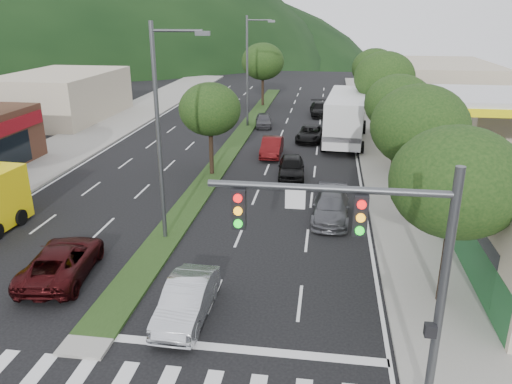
% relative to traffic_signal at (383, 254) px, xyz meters
% --- Properties ---
extents(ground, '(160.00, 160.00, 0.00)m').
position_rel_traffic_signal_xyz_m(ground, '(-9.03, 1.54, -4.65)').
color(ground, black).
rests_on(ground, ground).
extents(sidewalk_right, '(5.00, 90.00, 0.15)m').
position_rel_traffic_signal_xyz_m(sidewalk_right, '(3.47, 26.54, -4.57)').
color(sidewalk_right, gray).
rests_on(sidewalk_right, ground).
extents(sidewalk_left, '(6.00, 90.00, 0.15)m').
position_rel_traffic_signal_xyz_m(sidewalk_left, '(-22.03, 26.54, -4.57)').
color(sidewalk_left, gray).
rests_on(sidewalk_left, ground).
extents(median, '(1.60, 56.00, 0.12)m').
position_rel_traffic_signal_xyz_m(median, '(-9.03, 29.54, -4.59)').
color(median, '#1D3212').
rests_on(median, ground).
extents(crosswalk, '(19.00, 2.20, 0.01)m').
position_rel_traffic_signal_xyz_m(crosswalk, '(-9.03, -0.46, -4.64)').
color(crosswalk, silver).
rests_on(crosswalk, ground).
extents(traffic_signal, '(6.12, 0.40, 7.00)m').
position_rel_traffic_signal_xyz_m(traffic_signal, '(0.00, 0.00, 0.00)').
color(traffic_signal, '#47494C').
rests_on(traffic_signal, ground).
extents(gas_canopy, '(12.20, 8.20, 5.25)m').
position_rel_traffic_signal_xyz_m(gas_canopy, '(9.97, 23.54, 0.00)').
color(gas_canopy, silver).
rests_on(gas_canopy, ground).
extents(bldg_left_far, '(9.00, 14.00, 4.60)m').
position_rel_traffic_signal_xyz_m(bldg_left_far, '(-28.03, 35.54, -2.35)').
color(bldg_left_far, beige).
rests_on(bldg_left_far, ground).
extents(bldg_right_far, '(10.00, 16.00, 5.20)m').
position_rel_traffic_signal_xyz_m(bldg_right_far, '(10.47, 45.54, -2.05)').
color(bldg_right_far, beige).
rests_on(bldg_right_far, ground).
extents(tree_r_a, '(4.60, 4.60, 6.63)m').
position_rel_traffic_signal_xyz_m(tree_r_a, '(2.97, 5.54, 0.17)').
color(tree_r_a, black).
rests_on(tree_r_a, sidewalk_right).
extents(tree_r_b, '(4.80, 4.80, 6.94)m').
position_rel_traffic_signal_xyz_m(tree_r_b, '(2.97, 13.54, 0.39)').
color(tree_r_b, black).
rests_on(tree_r_b, sidewalk_right).
extents(tree_r_c, '(4.40, 4.40, 6.48)m').
position_rel_traffic_signal_xyz_m(tree_r_c, '(2.97, 21.54, 0.10)').
color(tree_r_c, black).
rests_on(tree_r_c, sidewalk_right).
extents(tree_r_d, '(5.00, 5.00, 7.17)m').
position_rel_traffic_signal_xyz_m(tree_r_d, '(2.97, 31.54, 0.54)').
color(tree_r_d, black).
rests_on(tree_r_d, sidewalk_right).
extents(tree_r_e, '(4.60, 4.60, 6.71)m').
position_rel_traffic_signal_xyz_m(tree_r_e, '(2.97, 41.54, 0.25)').
color(tree_r_e, black).
rests_on(tree_r_e, sidewalk_right).
extents(tree_med_near, '(4.00, 4.00, 6.02)m').
position_rel_traffic_signal_xyz_m(tree_med_near, '(-9.03, 19.54, -0.22)').
color(tree_med_near, black).
rests_on(tree_med_near, median).
extents(tree_med_far, '(4.80, 4.80, 6.94)m').
position_rel_traffic_signal_xyz_m(tree_med_far, '(-9.03, 45.54, 0.36)').
color(tree_med_far, black).
rests_on(tree_med_far, median).
extents(streetlight_near, '(2.60, 0.25, 10.00)m').
position_rel_traffic_signal_xyz_m(streetlight_near, '(-8.82, 9.54, 0.94)').
color(streetlight_near, '#47494C').
rests_on(streetlight_near, ground).
extents(streetlight_mid, '(2.60, 0.25, 10.00)m').
position_rel_traffic_signal_xyz_m(streetlight_mid, '(-8.82, 34.54, 0.94)').
color(streetlight_mid, '#47494C').
rests_on(streetlight_mid, ground).
extents(sedan_silver, '(1.54, 4.29, 1.41)m').
position_rel_traffic_signal_xyz_m(sedan_silver, '(-6.18, 3.29, -3.94)').
color(sedan_silver, '#B8BBC0').
rests_on(sedan_silver, ground).
extents(suv_maroon, '(3.02, 5.36, 1.41)m').
position_rel_traffic_signal_xyz_m(suv_maroon, '(-12.07, 5.42, -3.94)').
color(suv_maroon, black).
rests_on(suv_maroon, ground).
extents(car_queue_a, '(1.96, 4.30, 1.43)m').
position_rel_traffic_signal_xyz_m(car_queue_a, '(-3.73, 19.78, -3.93)').
color(car_queue_a, black).
rests_on(car_queue_a, ground).
extents(car_queue_b, '(2.04, 4.69, 1.34)m').
position_rel_traffic_signal_xyz_m(car_queue_b, '(-1.12, 13.08, -3.97)').
color(car_queue_b, '#515156').
rests_on(car_queue_b, ground).
extents(car_queue_c, '(1.51, 4.21, 1.38)m').
position_rel_traffic_signal_xyz_m(car_queue_c, '(-5.59, 24.78, -3.95)').
color(car_queue_c, '#510D0F').
rests_on(car_queue_c, ground).
extents(car_queue_d, '(2.49, 4.58, 1.22)m').
position_rel_traffic_signal_xyz_m(car_queue_d, '(-2.91, 29.78, -4.04)').
color(car_queue_d, black).
rests_on(car_queue_d, ground).
extents(car_queue_e, '(1.98, 3.87, 1.26)m').
position_rel_traffic_signal_xyz_m(car_queue_e, '(-7.53, 34.78, -4.01)').
color(car_queue_e, '#48474C').
rests_on(car_queue_e, ground).
extents(car_queue_f, '(2.35, 4.88, 1.37)m').
position_rel_traffic_signal_xyz_m(car_queue_f, '(-2.36, 40.77, -3.96)').
color(car_queue_f, black).
rests_on(car_queue_f, ground).
extents(motorhome, '(3.93, 10.51, 3.96)m').
position_rel_traffic_signal_xyz_m(motorhome, '(-0.03, 30.04, -2.54)').
color(motorhome, silver).
rests_on(motorhome, ground).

